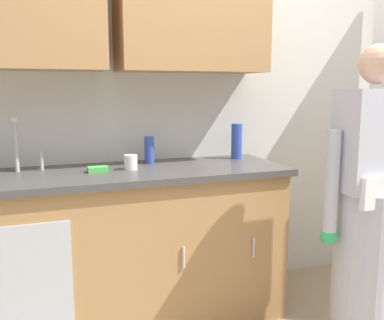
% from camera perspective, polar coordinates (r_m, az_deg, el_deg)
% --- Properties ---
extents(kitchen_wall_with_uppers, '(4.80, 0.44, 2.70)m').
position_cam_1_polar(kitchen_wall_with_uppers, '(2.84, -2.76, 10.94)').
color(kitchen_wall_with_uppers, beige).
rests_on(kitchen_wall_with_uppers, ground).
extents(counter_cabinet, '(1.90, 0.62, 0.90)m').
position_cam_1_polar(counter_cabinet, '(2.63, -9.45, -11.91)').
color(counter_cabinet, '#B27F4C').
rests_on(counter_cabinet, ground).
extents(countertop, '(1.96, 0.66, 0.04)m').
position_cam_1_polar(countertop, '(2.50, -9.68, -1.79)').
color(countertop, '#474442').
rests_on(countertop, counter_cabinet).
extents(sink, '(0.50, 0.36, 0.35)m').
position_cam_1_polar(sink, '(2.47, -21.25, -2.32)').
color(sink, '#B7BABF').
rests_on(sink, counter_cabinet).
extents(person_at_sink, '(0.55, 0.34, 1.62)m').
position_cam_1_polar(person_at_sink, '(2.47, 22.28, -7.96)').
color(person_at_sink, white).
rests_on(person_at_sink, ground).
extents(bottle_dish_liquid, '(0.07, 0.07, 0.23)m').
position_cam_1_polar(bottle_dish_liquid, '(2.87, 5.93, 2.49)').
color(bottle_dish_liquid, '#334CB2').
rests_on(bottle_dish_liquid, countertop).
extents(bottle_soap, '(0.06, 0.06, 0.17)m').
position_cam_1_polar(bottle_soap, '(2.68, -5.67, 1.31)').
color(bottle_soap, '#334CB2').
rests_on(bottle_soap, countertop).
extents(cup_by_sink, '(0.08, 0.08, 0.09)m').
position_cam_1_polar(cup_by_sink, '(2.49, -8.11, -0.30)').
color(cup_by_sink, white).
rests_on(cup_by_sink, countertop).
extents(sponge, '(0.11, 0.07, 0.03)m').
position_cam_1_polar(sponge, '(2.46, -12.37, -1.21)').
color(sponge, '#4CBF4C').
rests_on(sponge, countertop).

